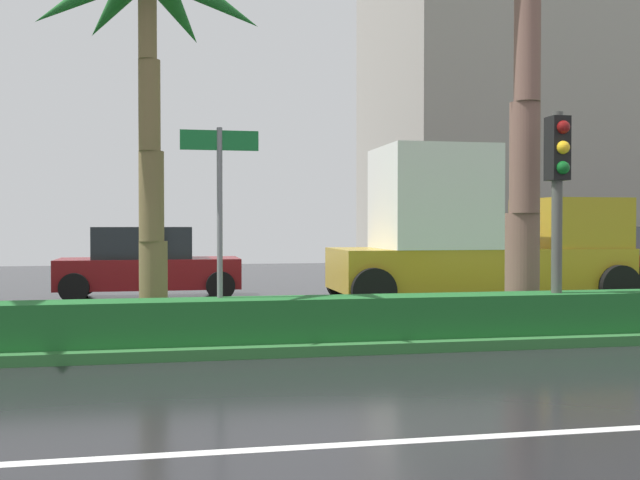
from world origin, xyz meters
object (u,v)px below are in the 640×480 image
object	(u,v)px
street_name_sign	(220,204)
box_truck_following	(474,235)
traffic_signal_median_right	(558,181)
car_in_traffic_leading	(147,264)
palm_tree_centre_left	(148,13)

from	to	relation	value
street_name_sign	box_truck_following	bearing A→B (deg)	40.00
traffic_signal_median_right	box_truck_following	distance (m)	5.37
car_in_traffic_leading	street_name_sign	bearing A→B (deg)	-81.24
palm_tree_centre_left	street_name_sign	bearing A→B (deg)	-44.74
traffic_signal_median_right	box_truck_following	size ratio (longest dim) A/B	0.52
palm_tree_centre_left	street_name_sign	xyz separation A→B (m)	(1.01, -1.00, -2.90)
palm_tree_centre_left	box_truck_following	bearing A→B (deg)	29.76
palm_tree_centre_left	car_in_traffic_leading	bearing A→B (deg)	91.85
traffic_signal_median_right	car_in_traffic_leading	size ratio (longest dim) A/B	0.77
box_truck_following	traffic_signal_median_right	bearing A→B (deg)	-99.35
palm_tree_centre_left	traffic_signal_median_right	size ratio (longest dim) A/B	1.82
palm_tree_centre_left	street_name_sign	distance (m)	3.23
street_name_sign	palm_tree_centre_left	bearing A→B (deg)	135.26
palm_tree_centre_left	car_in_traffic_leading	distance (m)	8.15
box_truck_following	car_in_traffic_leading	bearing A→B (deg)	156.74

